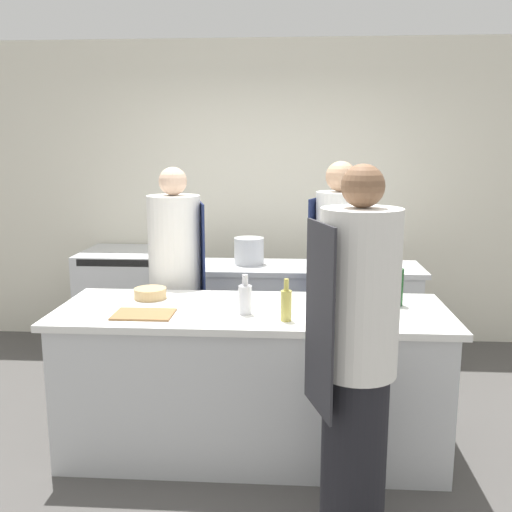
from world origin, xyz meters
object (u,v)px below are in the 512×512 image
Objects in this scene: bottle_wine at (397,285)px; stockpot at (249,251)px; bottle_cooking_oil at (286,304)px; oven_range at (133,300)px; bottle_vinegar at (352,301)px; bottle_olive_oil at (245,298)px; bowl_mixing_large at (383,311)px; bowl_prep_small at (150,293)px; chef_at_prep_near at (356,357)px; chef_at_pass_far at (338,282)px; chef_at_stove at (176,287)px.

bottle_wine is 1.54m from stockpot.
oven_range is at bearing 126.32° from bottle_cooking_oil.
bottle_vinegar is (1.79, -1.92, 0.55)m from oven_range.
bowl_mixing_large is at bearing 0.98° from bottle_olive_oil.
chef_at_prep_near is at bearing -38.03° from bowl_prep_small.
bowl_prep_small is (-1.19, 0.93, 0.04)m from chef_at_prep_near.
stockpot is (-0.68, 0.54, 0.12)m from chef_at_pass_far.
bottle_wine reaches higher than bowl_prep_small.
chef_at_prep_near is 7.47× the size of bottle_cooking_oil.
bowl_mixing_large is (0.78, 0.01, -0.06)m from bottle_olive_oil.
chef_at_prep_near reaches higher than chef_at_stove.
bottle_olive_oil is 0.26m from bottle_cooking_oil.
bowl_prep_small is (-1.22, -0.59, 0.05)m from chef_at_pass_far.
bottle_olive_oil reaches higher than stockpot.
chef_at_pass_far is at bearing 90.23° from bottle_vinegar.
chef_at_stove is 1.57m from bottle_wine.
bottle_olive_oil is 0.74× the size of bottle_wine.
bottle_olive_oil is 0.93m from bottle_wine.
oven_range is at bearing 83.45° from chef_at_pass_far.
bowl_mixing_large is at bearing 13.26° from bottle_cooking_oil.
bottle_vinegar reaches higher than bottle_cooking_oil.
chef_at_prep_near is 1.53m from chef_at_pass_far.
oven_range is 2.24m from bottle_olive_oil.
bottle_wine reaches higher than stockpot.
chef_at_prep_near reaches higher than bowl_mixing_large.
chef_at_prep_near is 1.01× the size of chef_at_pass_far.
bowl_mixing_large is (-0.11, -0.23, -0.10)m from bottle_wine.
bowl_prep_small reaches higher than bowl_mixing_large.
bottle_vinegar is at bearing 3.02° from bottle_cooking_oil.
bowl_mixing_large is at bearing -58.40° from stockpot.
stockpot is (-0.98, 1.18, -0.02)m from bottle_wine.
chef_at_pass_far is at bearing 102.13° from bowl_mixing_large.
bottle_cooking_oil is (-0.66, -0.36, -0.03)m from bottle_wine.
chef_at_pass_far reaches higher than bottle_wine.
stockpot is at bearing 64.56° from bowl_prep_small.
chef_at_pass_far is 0.90m from bowl_mixing_large.
bottle_wine is at bearing -1.99° from bowl_prep_small.
bottle_cooking_oil is (0.80, -0.91, 0.14)m from chef_at_stove.
bottle_olive_oil is 1.37× the size of bowl_mixing_large.
chef_at_pass_far is (0.03, 1.53, -0.01)m from chef_at_prep_near.
chef_at_pass_far is at bearing -27.51° from oven_range.
chef_at_prep_near reaches higher than oven_range.
oven_range is at bearing -163.65° from chef_at_stove.
chef_at_pass_far reaches higher than bowl_prep_small.
chef_at_stove is 1.47m from bottle_vinegar.
bottle_olive_oil is 0.79m from bowl_mixing_large.
chef_at_stove is at bearing 131.28° from bottle_cooking_oil.
bowl_prep_small reaches higher than oven_range.
bowl_prep_small is at bearing 168.52° from bowl_mixing_large.
bottle_olive_oil is 0.79× the size of bottle_vinegar.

